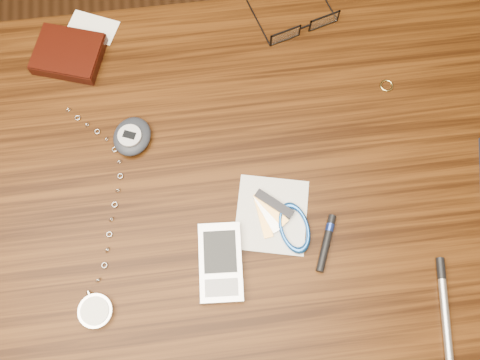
{
  "coord_description": "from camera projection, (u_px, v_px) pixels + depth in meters",
  "views": [
    {
      "loc": [
        0.04,
        -0.21,
        1.49
      ],
      "look_at": [
        0.07,
        0.03,
        0.76
      ],
      "focal_mm": 40.0,
      "sensor_mm": 36.0,
      "label": 1
    }
  ],
  "objects": [
    {
      "name": "ground",
      "position": [
        217.0,
        281.0,
        1.47
      ],
      "size": [
        3.8,
        3.8,
        0.0
      ],
      "primitive_type": "plane",
      "color": "#472814",
      "rests_on": "ground"
    },
    {
      "name": "desk",
      "position": [
        200.0,
        226.0,
        0.86
      ],
      "size": [
        1.0,
        0.7,
        0.75
      ],
      "color": "#361B08",
      "rests_on": "ground"
    },
    {
      "name": "wallet_and_card",
      "position": [
        69.0,
        53.0,
        0.83
      ],
      "size": [
        0.14,
        0.14,
        0.02
      ],
      "color": "black",
      "rests_on": "desk"
    },
    {
      "name": "eyeglasses",
      "position": [
        303.0,
        25.0,
        0.85
      ],
      "size": [
        0.15,
        0.15,
        0.03
      ],
      "color": "black",
      "rests_on": "desk"
    },
    {
      "name": "gold_ring",
      "position": [
        386.0,
        86.0,
        0.82
      ],
      "size": [
        0.03,
        0.03,
        0.0
      ],
      "primitive_type": "torus",
      "rotation": [
        0.0,
        0.0,
        0.42
      ],
      "color": "tan",
      "rests_on": "desk"
    },
    {
      "name": "pocket_watch",
      "position": [
        96.0,
        302.0,
        0.72
      ],
      "size": [
        0.08,
        0.33,
        0.01
      ],
      "color": "#B3B4B8",
      "rests_on": "desk"
    },
    {
      "name": "pda_phone",
      "position": [
        221.0,
        262.0,
        0.73
      ],
      "size": [
        0.06,
        0.11,
        0.02
      ],
      "color": "silver",
      "rests_on": "desk"
    },
    {
      "name": "pedometer",
      "position": [
        132.0,
        136.0,
        0.79
      ],
      "size": [
        0.07,
        0.08,
        0.03
      ],
      "color": "black",
      "rests_on": "desk"
    },
    {
      "name": "notepad_keys",
      "position": [
        283.0,
        221.0,
        0.75
      ],
      "size": [
        0.12,
        0.13,
        0.01
      ],
      "color": "silver",
      "rests_on": "desk"
    },
    {
      "name": "silver_pen",
      "position": [
        444.0,
        300.0,
        0.72
      ],
      "size": [
        0.03,
        0.14,
        0.01
      ],
      "color": "#B9B9BE",
      "rests_on": "desk"
    },
    {
      "name": "black_blue_pen",
      "position": [
        327.0,
        241.0,
        0.74
      ],
      "size": [
        0.04,
        0.08,
        0.01
      ],
      "color": "black",
      "rests_on": "desk"
    }
  ]
}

